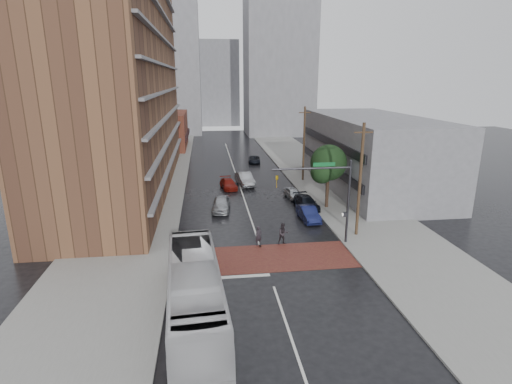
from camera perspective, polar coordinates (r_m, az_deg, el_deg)
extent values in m
plane|color=black|center=(31.10, 1.29, -9.80)|extent=(160.00, 160.00, 0.00)
cube|color=brown|center=(31.54, 1.16, -9.39)|extent=(14.00, 5.00, 0.02)
cube|color=gray|center=(54.87, -14.64, 1.24)|extent=(9.00, 90.00, 0.15)
cube|color=gray|center=(56.61, 9.10, 2.01)|extent=(9.00, 90.00, 0.15)
cube|color=brown|center=(52.62, -18.67, 15.68)|extent=(10.00, 44.00, 28.00)
cube|color=brown|center=(82.68, -12.74, 8.59)|extent=(8.00, 16.00, 7.00)
cube|color=gray|center=(52.78, 16.06, 5.49)|extent=(11.00, 26.00, 9.00)
cube|color=gray|center=(106.18, -13.10, 16.88)|extent=(18.00, 16.00, 32.00)
cube|color=gray|center=(101.45, 3.28, 18.44)|extent=(16.00, 14.00, 36.00)
cube|color=gray|center=(122.78, -5.47, 15.16)|extent=(12.00, 10.00, 24.00)
cylinder|color=#332319|center=(43.25, 10.14, 0.25)|extent=(0.36, 0.36, 4.00)
sphere|color=#1A3116|center=(42.55, 10.33, 4.15)|extent=(3.80, 3.80, 3.80)
sphere|color=#1A3116|center=(41.71, 9.42, 2.83)|extent=(2.40, 2.40, 2.40)
sphere|color=#1A3116|center=(43.66, 10.99, 3.60)|extent=(2.60, 2.60, 2.60)
cylinder|color=#2D2D33|center=(33.81, 13.03, -1.52)|extent=(0.20, 0.20, 7.20)
cylinder|color=#2D2D33|center=(32.08, 7.98, 3.35)|extent=(6.40, 0.16, 0.16)
imported|color=gold|center=(31.70, 3.01, 1.48)|extent=(0.20, 0.16, 1.00)
cube|color=#0C5926|center=(32.29, 9.72, 3.91)|extent=(1.80, 0.05, 0.30)
cube|color=#2D2D33|center=(34.03, 12.53, -3.15)|extent=(0.30, 0.30, 0.35)
cylinder|color=#473321|center=(35.31, 14.63, 1.47)|extent=(0.26, 0.26, 10.00)
cube|color=#473321|center=(34.54, 15.12, 8.24)|extent=(1.60, 0.12, 0.12)
cylinder|color=#473321|center=(53.99, 6.85, 6.76)|extent=(0.26, 0.26, 10.00)
cube|color=#473321|center=(53.49, 7.00, 11.20)|extent=(1.60, 0.12, 0.12)
imported|color=silver|center=(23.83, -8.74, -13.84)|extent=(3.74, 12.65, 3.48)
imported|color=black|center=(33.46, 0.37, -6.30)|extent=(0.71, 0.59, 1.68)
imported|color=#262025|center=(33.75, 3.90, -5.96)|extent=(0.97, 0.79, 1.87)
imported|color=#A8ACB0|center=(42.23, -5.01, -1.69)|extent=(2.27, 4.63, 1.52)
imported|color=#A3A6AA|center=(52.20, -1.59, 1.86)|extent=(2.41, 5.16, 1.63)
imported|color=maroon|center=(50.73, -3.96, 1.17)|extent=(2.33, 4.43, 1.22)
imported|color=black|center=(66.20, -0.25, 4.66)|extent=(2.25, 4.21, 1.13)
imported|color=#131945|center=(39.65, 7.48, -3.05)|extent=(1.69, 4.30, 1.39)
imported|color=black|center=(43.15, 7.21, -1.51)|extent=(2.36, 4.73, 1.32)
imported|color=#B4B8BC|center=(46.68, 5.27, -0.16)|extent=(1.84, 3.76, 1.24)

